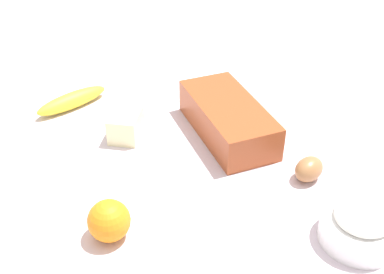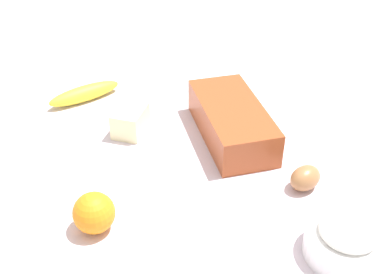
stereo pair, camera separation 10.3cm
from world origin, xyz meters
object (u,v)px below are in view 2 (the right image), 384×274
loaf_pan (232,121)px  flour_bowl (346,240)px  butter_block (130,121)px  orange_fruit (94,213)px  banana (85,93)px  egg_near_butter (305,178)px

loaf_pan → flour_bowl: loaf_pan is taller
loaf_pan → butter_block: loaf_pan is taller
loaf_pan → orange_fruit: bearing=123.4°
flour_bowl → orange_fruit: (0.06, 0.43, 0.00)m
flour_bowl → orange_fruit: bearing=81.5°
banana → egg_near_butter: (-0.35, -0.49, 0.00)m
flour_bowl → egg_near_butter: bearing=10.7°
egg_near_butter → butter_block: bearing=60.8°
flour_bowl → banana: size_ratio=0.72×
flour_bowl → butter_block: 0.54m
butter_block → egg_near_butter: 0.41m
loaf_pan → banana: size_ratio=1.60×
loaf_pan → orange_fruit: 0.39m
butter_block → egg_near_butter: butter_block is taller
orange_fruit → butter_block: bearing=-6.3°
loaf_pan → banana: bearing=51.5°
flour_bowl → egg_near_butter: 0.17m
loaf_pan → egg_near_butter: bearing=-158.2°
loaf_pan → flour_bowl: (-0.35, -0.16, -0.01)m
banana → butter_block: 0.20m
banana → orange_fruit: size_ratio=2.52×
loaf_pan → banana: loaf_pan is taller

